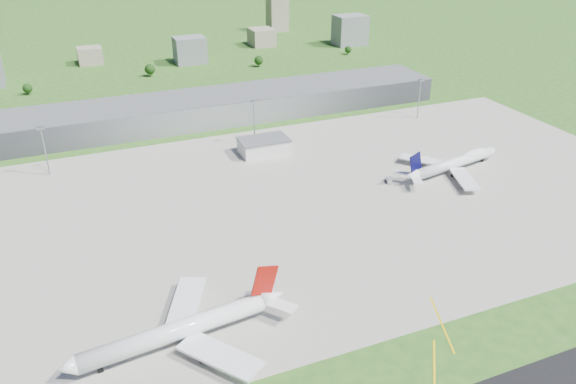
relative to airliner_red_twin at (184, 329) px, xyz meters
name	(u,v)px	position (x,y,z in m)	size (l,w,h in m)	color
ground	(221,126)	(64.72, 181.49, -5.28)	(1400.00, 1400.00, 0.00)	#2C561A
apron	(309,200)	(74.72, 71.49, -5.24)	(360.00, 190.00, 0.08)	gray
terminal	(214,107)	(64.72, 196.49, 2.22)	(300.00, 42.00, 15.00)	gray
ops_building	(264,147)	(74.72, 131.49, -1.28)	(26.00, 16.00, 8.00)	silver
mast_west	(43,143)	(-35.28, 146.49, 12.43)	(3.50, 2.00, 25.90)	gray
mast_center	(254,114)	(74.72, 146.49, 12.43)	(3.50, 2.00, 25.90)	gray
mast_east	(420,92)	(184.72, 146.49, 12.43)	(3.50, 2.00, 25.90)	gray
airliner_red_twin	(184,329)	(0.00, 0.00, 0.00)	(72.27, 55.99, 19.83)	white
airliner_blue_quad	(455,163)	(156.90, 72.13, -0.47)	(66.01, 51.14, 17.33)	white
tug_yellow	(264,274)	(34.96, 23.44, -4.40)	(3.83, 3.19, 1.68)	#E0A80D
van_white_near	(389,180)	(119.03, 73.51, -4.02)	(3.81, 5.34, 2.50)	silver
van_white_far	(425,160)	(149.92, 87.60, -3.95)	(5.68, 4.07, 2.64)	silver
bldg_cw	(90,56)	(4.72, 371.49, 1.72)	(20.00, 18.00, 14.00)	gray
bldg_c	(190,50)	(84.72, 341.49, 5.72)	(26.00, 20.00, 22.00)	slate
bldg_ce	(262,37)	(164.72, 381.49, 2.72)	(22.00, 24.00, 16.00)	gray
bldg_e	(350,30)	(244.72, 351.49, 8.72)	(30.00, 22.00, 28.00)	slate
bldg_tall_e	(277,14)	(204.72, 441.49, 12.72)	(20.00, 18.00, 36.00)	gray
tree_w	(27,88)	(-45.28, 296.49, -0.42)	(6.75, 6.75, 8.25)	#382314
tree_c	(150,69)	(44.72, 311.49, 0.56)	(8.10, 8.10, 9.90)	#382314
tree_e	(259,60)	(134.72, 306.49, 0.23)	(7.65, 7.65, 9.35)	#382314
tree_far_e	(348,50)	(224.72, 316.49, -0.75)	(6.30, 6.30, 7.70)	#382314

